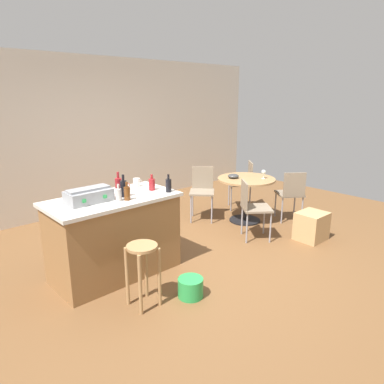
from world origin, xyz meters
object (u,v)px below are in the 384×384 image
(kitchen_island, at_px, (114,236))
(bottle_4, at_px, (169,185))
(dining_table, at_px, (246,189))
(serving_bowl, at_px, (233,176))
(bottle_0, at_px, (152,184))
(plastic_bucket, at_px, (191,288))
(bottle_2, at_px, (124,188))
(bottle_3, at_px, (119,194))
(folding_chair_left, at_px, (244,181))
(cup_0, at_px, (137,182))
(wooden_stool, at_px, (143,263))
(toolbox, at_px, (89,195))
(folding_chair_right, at_px, (202,188))
(wine_glass, at_px, (264,172))
(folding_chair_near, at_px, (252,205))
(bottle_5, at_px, (119,186))
(bottle_1, at_px, (127,193))
(folding_chair_far, at_px, (291,192))
(cup_1, at_px, (125,186))
(cardboard_box, at_px, (311,226))

(kitchen_island, relative_size, bottle_4, 6.81)
(dining_table, distance_m, serving_bowl, 0.30)
(bottle_0, distance_m, plastic_bucket, 1.32)
(bottle_2, height_order, bottle_3, bottle_2)
(folding_chair_left, relative_size, cup_0, 7.32)
(wooden_stool, bearing_deg, folding_chair_left, 23.08)
(dining_table, relative_size, toolbox, 1.97)
(dining_table, distance_m, toolbox, 2.84)
(folding_chair_right, bearing_deg, bottle_4, -147.45)
(wine_glass, bearing_deg, bottle_3, -178.51)
(folding_chair_near, bearing_deg, bottle_3, 172.58)
(bottle_5, bearing_deg, wine_glass, -3.16)
(folding_chair_left, height_order, plastic_bucket, folding_chair_left)
(folding_chair_right, bearing_deg, bottle_0, -154.77)
(bottle_1, relative_size, bottle_2, 0.80)
(bottle_1, xyz_separation_m, bottle_5, (0.05, 0.26, 0.02))
(folding_chair_left, height_order, serving_bowl, folding_chair_left)
(toolbox, bearing_deg, dining_table, 2.16)
(wooden_stool, relative_size, folding_chair_near, 0.75)
(wooden_stool, bearing_deg, plastic_bucket, -25.00)
(wine_glass, bearing_deg, bottle_1, -177.53)
(folding_chair_left, height_order, bottle_3, bottle_3)
(folding_chair_far, bearing_deg, bottle_1, 176.38)
(bottle_3, bearing_deg, bottle_0, 11.81)
(bottle_2, distance_m, serving_bowl, 2.29)
(cup_1, bearing_deg, bottle_4, -51.17)
(bottle_0, xyz_separation_m, serving_bowl, (1.85, 0.31, -0.24))
(folding_chair_far, distance_m, bottle_0, 2.63)
(toolbox, height_order, plastic_bucket, toolbox)
(toolbox, height_order, bottle_1, bottle_1)
(toolbox, relative_size, cardboard_box, 1.13)
(wooden_stool, height_order, bottle_5, bottle_5)
(cup_1, bearing_deg, bottle_5, -143.15)
(folding_chair_far, distance_m, folding_chair_right, 1.47)
(bottle_1, distance_m, cup_1, 0.42)
(bottle_4, distance_m, cup_1, 0.54)
(kitchen_island, xyz_separation_m, bottle_4, (0.62, -0.25, 0.55))
(folding_chair_near, relative_size, folding_chair_left, 0.99)
(bottle_5, distance_m, wine_glass, 2.60)
(folding_chair_right, height_order, plastic_bucket, folding_chair_right)
(folding_chair_right, distance_m, serving_bowl, 0.57)
(bottle_3, distance_m, serving_bowl, 2.43)
(bottle_2, xyz_separation_m, plastic_bucket, (0.19, -0.91, -0.93))
(bottle_3, bearing_deg, kitchen_island, 87.42)
(bottle_2, bearing_deg, bottle_5, 86.61)
(dining_table, bearing_deg, bottle_4, -169.26)
(bottle_1, distance_m, cup_0, 0.58)
(kitchen_island, height_order, dining_table, kitchen_island)
(kitchen_island, relative_size, wooden_stool, 2.25)
(bottle_5, bearing_deg, folding_chair_far, -8.59)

